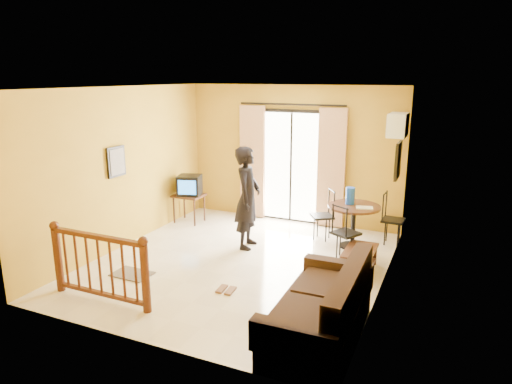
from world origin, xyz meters
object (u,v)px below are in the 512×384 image
at_px(television, 190,185).
at_px(sofa, 324,313).
at_px(dining_table, 354,214).
at_px(coffee_table, 360,257).
at_px(standing_person, 248,198).

height_order(television, sofa, television).
xyz_separation_m(dining_table, coffee_table, (0.33, -1.00, -0.37)).
bearing_deg(dining_table, coffee_table, -71.85).
bearing_deg(standing_person, dining_table, -75.27).
distance_m(television, standing_person, 1.85).
bearing_deg(dining_table, standing_person, -156.55).
bearing_deg(television, coffee_table, -32.84).
distance_m(coffee_table, sofa, 2.08).
relative_size(television, dining_table, 0.60).
distance_m(sofa, standing_person, 3.16).
height_order(coffee_table, standing_person, standing_person).
xyz_separation_m(dining_table, sofa, (0.34, -3.08, -0.26)).
relative_size(coffee_table, standing_person, 0.45).
bearing_deg(sofa, dining_table, 95.44).
xyz_separation_m(television, sofa, (3.73, -3.12, -0.45)).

